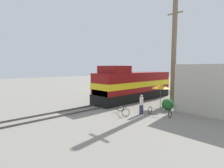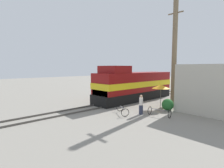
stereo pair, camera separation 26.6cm
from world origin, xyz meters
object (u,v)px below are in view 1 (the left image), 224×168
(person_bystander, at_px, (141,104))
(billboard_sign, at_px, (189,80))
(locomotive, at_px, (133,85))
(bicycle, at_px, (160,112))
(bicycle_spare, at_px, (123,110))
(vendor_umbrella, at_px, (161,86))
(utility_pole, at_px, (174,53))

(person_bystander, bearing_deg, billboard_sign, 86.71)
(locomotive, bearing_deg, bicycle, -32.88)
(bicycle, relative_size, bicycle_spare, 0.97)
(vendor_umbrella, relative_size, person_bystander, 1.37)
(utility_pole, relative_size, bicycle, 5.96)
(bicycle, xyz_separation_m, bicycle_spare, (-2.76, -1.77, -0.01))
(vendor_umbrella, distance_m, bicycle, 3.82)
(utility_pole, height_order, billboard_sign, utility_pole)
(bicycle, distance_m, bicycle_spare, 3.28)
(person_bystander, distance_m, bicycle, 1.73)
(bicycle_spare, bearing_deg, person_bystander, -19.35)
(billboard_sign, bearing_deg, bicycle_spare, -100.37)
(vendor_umbrella, bearing_deg, locomotive, 164.42)
(vendor_umbrella, xyz_separation_m, bicycle, (1.68, -2.87, -1.89))
(person_bystander, height_order, bicycle_spare, person_bystander)
(locomotive, height_order, vendor_umbrella, locomotive)
(vendor_umbrella, bearing_deg, person_bystander, -86.44)
(utility_pole, bearing_deg, bicycle_spare, -96.53)
(locomotive, xyz_separation_m, bicycle, (6.53, -4.22, -1.58))
(locomotive, height_order, bicycle, locomotive)
(billboard_sign, bearing_deg, person_bystander, -93.29)
(vendor_umbrella, bearing_deg, billboard_sign, 82.15)
(locomotive, relative_size, utility_pole, 1.06)
(vendor_umbrella, xyz_separation_m, bicycle_spare, (-1.09, -4.64, -1.90))
(person_bystander, relative_size, bicycle, 0.91)
(utility_pole, distance_m, vendor_umbrella, 4.74)
(utility_pole, height_order, vendor_umbrella, utility_pole)
(billboard_sign, relative_size, bicycle, 1.85)
(vendor_umbrella, distance_m, person_bystander, 3.81)
(billboard_sign, xyz_separation_m, person_bystander, (-0.51, -8.90, -1.77))
(utility_pole, distance_m, billboard_sign, 4.03)
(utility_pole, distance_m, bicycle_spare, 9.48)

